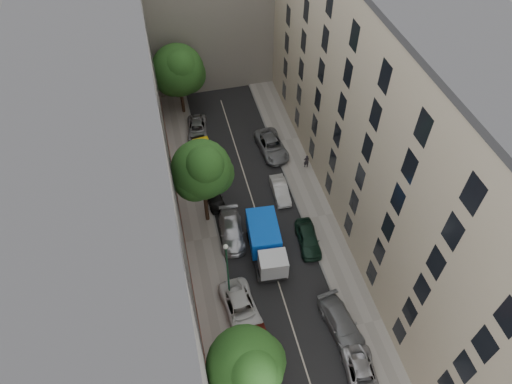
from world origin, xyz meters
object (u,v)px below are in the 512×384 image
object	(u,v)px
car_right_0	(362,378)
car_right_3	(280,190)
car_right_4	(272,146)
lamp_post	(227,267)
car_left_3	(232,231)
car_left_4	(214,197)
car_left_6	(197,129)
car_right_2	(308,238)
tree_near	(247,367)
tree_far	(179,72)
pedestrian	(306,161)
tarp_truck	(266,243)
tree_mid	(203,172)
car_left_5	(203,150)
car_right_1	(341,323)
car_left_2	(241,309)
car_left_1	(262,350)

from	to	relation	value
car_right_0	car_right_3	xyz separation A→B (m)	(-0.80, 18.60, -0.01)
car_right_4	lamp_post	size ratio (longest dim) A/B	0.77
car_left_3	car_left_4	bearing A→B (deg)	105.08
car_left_3	car_right_4	world-z (taller)	car_right_4
car_left_6	car_right_2	size ratio (longest dim) A/B	1.05
car_right_3	car_left_6	bearing A→B (deg)	122.12
tree_near	tree_far	size ratio (longest dim) A/B	0.94
pedestrian	car_left_6	bearing A→B (deg)	-34.13
tarp_truck	car_right_0	world-z (taller)	tarp_truck
tarp_truck	car_left_6	distance (m)	17.67
car_left_4	lamp_post	size ratio (longest dim) A/B	0.53
car_right_3	tree_mid	size ratio (longest dim) A/B	0.42
car_left_5	car_left_6	distance (m)	3.60
car_left_3	car_right_0	size ratio (longest dim) A/B	1.07
car_right_3	tree_near	size ratio (longest dim) A/B	0.50
car_right_1	car_right_4	world-z (taller)	car_right_4
car_left_2	car_left_3	size ratio (longest dim) A/B	1.05
car_left_6	car_right_1	world-z (taller)	car_right_1
tree_mid	car_right_3	bearing A→B (deg)	11.69
car_left_4	tree_near	bearing A→B (deg)	-99.61
tarp_truck	pedestrian	distance (m)	11.47
tree_near	tree_far	bearing A→B (deg)	90.00
car_right_0	tree_far	bearing A→B (deg)	110.84
tree_near	car_right_0	bearing A→B (deg)	-6.41
car_left_3	car_right_4	xyz separation A→B (m)	(6.40, 10.00, 0.02)
car_left_1	car_left_6	size ratio (longest dim) A/B	0.87
car_left_3	car_right_3	distance (m)	6.77
car_left_5	tree_near	world-z (taller)	tree_near
tree_mid	lamp_post	world-z (taller)	tree_mid
tree_near	car_right_3	bearing A→B (deg)	67.56
tarp_truck	car_left_4	xyz separation A→B (m)	(-3.31, 7.00, -0.93)
car_left_6	car_right_0	bearing A→B (deg)	-68.21
car_right_1	car_right_3	size ratio (longest dim) A/B	1.27
car_left_1	tree_near	size ratio (longest dim) A/B	0.51
car_left_3	tarp_truck	bearing A→B (deg)	-40.26
car_left_4	tree_near	size ratio (longest dim) A/B	0.48
car_right_2	tarp_truck	bearing A→B (deg)	-173.25
tarp_truck	car_right_2	size ratio (longest dim) A/B	1.46
car_left_4	car_right_1	distance (m)	16.71
car_left_2	car_left_5	size ratio (longest dim) A/B	1.28
car_left_6	car_right_1	size ratio (longest dim) A/B	0.91
car_left_6	pedestrian	bearing A→B (deg)	-30.68
tree_mid	tree_near	bearing A→B (deg)	-90.00
car_left_3	car_left_6	world-z (taller)	car_left_3
car_right_0	car_right_4	distance (m)	24.80
car_right_1	tree_near	distance (m)	9.89
car_left_5	tree_far	distance (m)	8.97
car_left_2	car_left_4	bearing A→B (deg)	84.09
car_left_2	car_right_0	size ratio (longest dim) A/B	1.12
car_right_2	car_right_4	size ratio (longest dim) A/B	0.80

